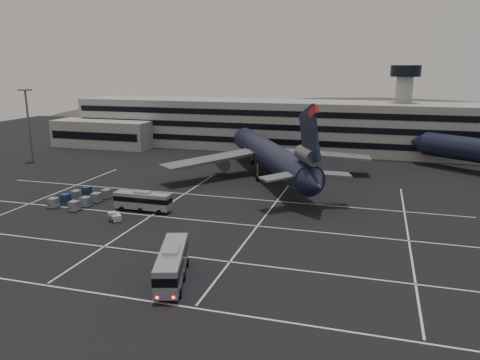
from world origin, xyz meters
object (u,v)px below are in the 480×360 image
at_px(bus_near, 172,263).
at_px(uld_cluster, 81,198).
at_px(bus_far, 143,200).
at_px(trijet_main, 270,155).

xyz_separation_m(bus_near, uld_cluster, (-28.74, 24.05, -1.39)).
bearing_deg(bus_far, uld_cluster, 84.61).
relative_size(trijet_main, bus_near, 4.48).
distance_m(bus_near, uld_cluster, 37.50).
bearing_deg(trijet_main, uld_cluster, -165.24).
bearing_deg(bus_near, trijet_main, 73.03).
bearing_deg(uld_cluster, trijet_main, 43.80).
relative_size(bus_near, uld_cluster, 1.07).
height_order(trijet_main, uld_cluster, trijet_main).
height_order(trijet_main, bus_near, trijet_main).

